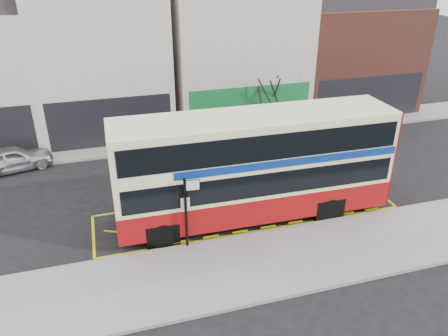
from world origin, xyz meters
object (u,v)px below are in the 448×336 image
object	(u,v)px
double_decker_bus	(255,165)
car_silver	(12,159)
bus_stop_post	(187,206)
car_grey	(209,143)
car_white	(311,124)
street_tree_right	(268,85)

from	to	relation	value
double_decker_bus	car_silver	xyz separation A→B (m)	(-11.23, 8.19, -1.86)
bus_stop_post	car_silver	size ratio (longest dim) A/B	0.74
bus_stop_post	car_grey	size ratio (longest dim) A/B	0.80
bus_stop_post	car_white	size ratio (longest dim) A/B	0.61
double_decker_bus	car_silver	world-z (taller)	double_decker_bus
car_grey	car_white	bearing A→B (deg)	-74.07
double_decker_bus	street_tree_right	distance (m)	10.57
car_white	bus_stop_post	bearing A→B (deg)	125.74
double_decker_bus	bus_stop_post	xyz separation A→B (m)	(-3.41, -1.60, -0.58)
double_decker_bus	bus_stop_post	size ratio (longest dim) A/B	3.99
double_decker_bus	car_white	bearing A→B (deg)	50.73
double_decker_bus	car_grey	size ratio (longest dim) A/B	3.19
car_silver	street_tree_right	size ratio (longest dim) A/B	0.86
car_white	street_tree_right	bearing A→B (deg)	56.16
bus_stop_post	car_white	distance (m)	14.44
car_grey	double_decker_bus	bearing A→B (deg)	-169.65
car_silver	car_white	xyz separation A→B (m)	(18.26, 0.11, 0.03)
car_silver	car_grey	world-z (taller)	car_silver
street_tree_right	car_grey	bearing A→B (deg)	-154.83
car_white	double_decker_bus	bearing A→B (deg)	131.99
car_grey	car_silver	bearing A→B (deg)	95.55
car_silver	double_decker_bus	bearing A→B (deg)	-140.36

